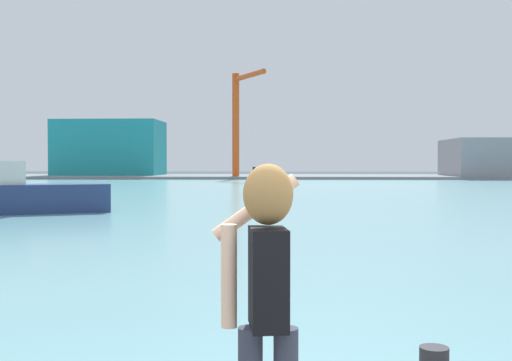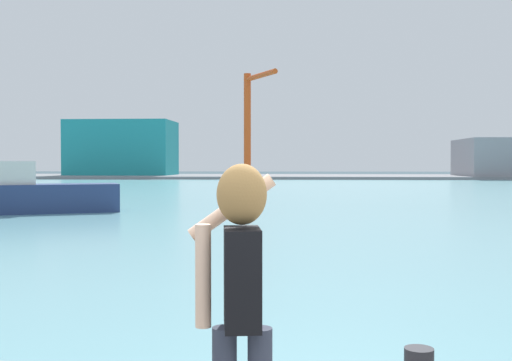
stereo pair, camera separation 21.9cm
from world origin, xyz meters
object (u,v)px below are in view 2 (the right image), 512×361
boat_moored (22,194)px  warehouse_left (122,148)px  port_crane (250,114)px  person_photographer (240,284)px

boat_moored → warehouse_left: warehouse_left is taller
warehouse_left → port_crane: port_crane is taller
person_photographer → port_crane: port_crane is taller
person_photographer → boat_moored: bearing=19.0°
boat_moored → warehouse_left: 70.20m
person_photographer → warehouse_left: 96.90m
boat_moored → port_crane: bearing=60.6°
boat_moored → port_crane: (5.75, 58.94, 8.20)m
warehouse_left → person_photographer: bearing=-73.4°
person_photographer → port_crane: (-6.72, 83.32, 7.42)m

